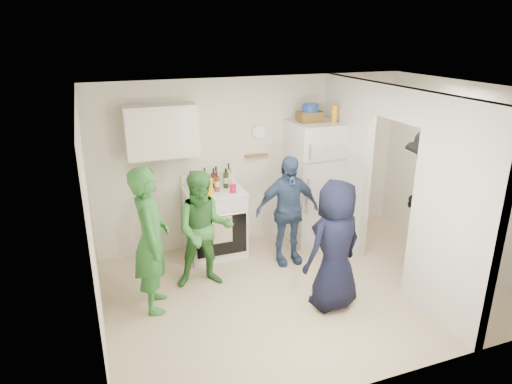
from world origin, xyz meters
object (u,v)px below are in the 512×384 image
yellow_cup_stack_top (334,113)px  person_green_left (151,240)px  person_green_center (204,230)px  person_navy (335,246)px  fridge (315,182)px  person_nook (426,200)px  person_denim (287,211)px  wicker_basket (310,117)px  blue_bowl (310,108)px  stove (215,222)px

yellow_cup_stack_top → person_green_left: bearing=-161.5°
person_green_center → person_navy: person_navy is taller
fridge → yellow_cup_stack_top: yellow_cup_stack_top is taller
yellow_cup_stack_top → person_green_center: bearing=-162.9°
fridge → person_nook: size_ratio=0.96×
person_denim → wicker_basket: bearing=48.1°
fridge → person_green_center: 2.09m
wicker_basket → person_navy: size_ratio=0.22×
person_green_center → person_denim: size_ratio=0.98×
blue_bowl → person_green_left: (-2.53, -1.10, -1.19)m
person_nook → blue_bowl: bearing=-114.4°
person_green_center → person_nook: (2.96, -0.52, 0.20)m
wicker_basket → person_green_center: wicker_basket is taller
yellow_cup_stack_top → person_denim: yellow_cup_stack_top is taller
person_green_center → person_green_left: bearing=-148.1°
stove → person_navy: size_ratio=0.63×
person_denim → stove: bearing=148.1°
stove → person_navy: bearing=-62.5°
yellow_cup_stack_top → person_denim: bearing=-153.2°
stove → person_nook: bearing=-26.8°
person_denim → person_navy: size_ratio=0.99×
fridge → person_navy: (-0.65, -1.76, -0.14)m
fridge → person_green_center: size_ratio=1.21×
fridge → person_nook: bearing=-51.6°
stove → person_green_left: bearing=-134.1°
person_navy → stove: bearing=-76.1°
blue_bowl → person_navy: bearing=-106.7°
stove → person_nook: person_nook is taller
fridge → blue_bowl: bearing=153.4°
blue_bowl → yellow_cup_stack_top: blue_bowl is taller
wicker_basket → yellow_cup_stack_top: 0.36m
fridge → wicker_basket: wicker_basket is taller
yellow_cup_stack_top → stove: bearing=175.9°
person_green_left → person_nook: 3.65m
fridge → blue_bowl: size_ratio=7.74×
person_denim → person_nook: bearing=-20.1°
blue_bowl → person_denim: 1.55m
person_green_center → person_navy: size_ratio=0.97×
wicker_basket → person_navy: (-0.55, -1.81, -1.15)m
person_denim → person_nook: person_nook is taller
person_denim → blue_bowl: bearing=48.1°
yellow_cup_stack_top → person_denim: 1.59m
wicker_basket → blue_bowl: (0.00, 0.00, 0.13)m
stove → blue_bowl: 2.16m
fridge → person_navy: bearing=-110.1°
wicker_basket → person_nook: (1.12, -1.34, -0.97)m
stove → yellow_cup_stack_top: (1.80, -0.13, 1.49)m
person_navy → person_nook: size_ratio=0.82×
wicker_basket → person_denim: (-0.61, -0.62, -1.15)m
stove → person_denim: person_denim is taller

